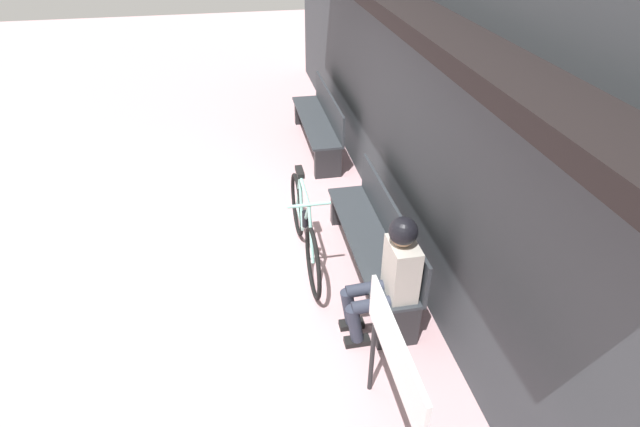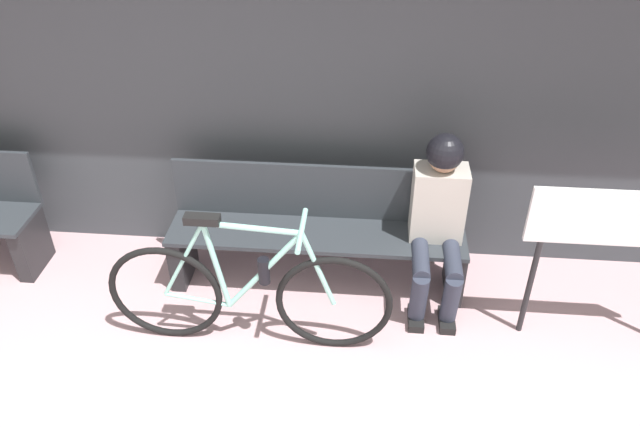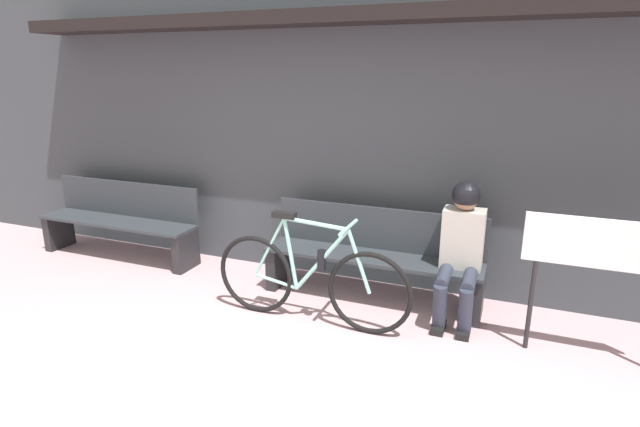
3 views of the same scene
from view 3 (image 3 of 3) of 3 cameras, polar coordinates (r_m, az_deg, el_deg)
ground_plane at (r=3.41m, az=-14.13°, el=-21.62°), size 24.00×24.00×0.00m
storefront_wall at (r=4.88m, az=1.61°, el=11.46°), size 12.00×0.56×3.20m
park_bench_near at (r=4.61m, az=6.06°, el=-4.92°), size 1.98×0.42×0.84m
bicycle at (r=4.17m, az=-1.15°, el=-7.53°), size 1.73×0.40×0.95m
person_seated at (r=4.29m, az=15.86°, el=-3.21°), size 0.34×0.59×1.19m
park_bench_far at (r=6.06m, az=-21.83°, el=-0.87°), size 1.93×0.42×0.84m
signboard at (r=4.00m, az=29.68°, el=-4.11°), size 1.06×0.04×1.08m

